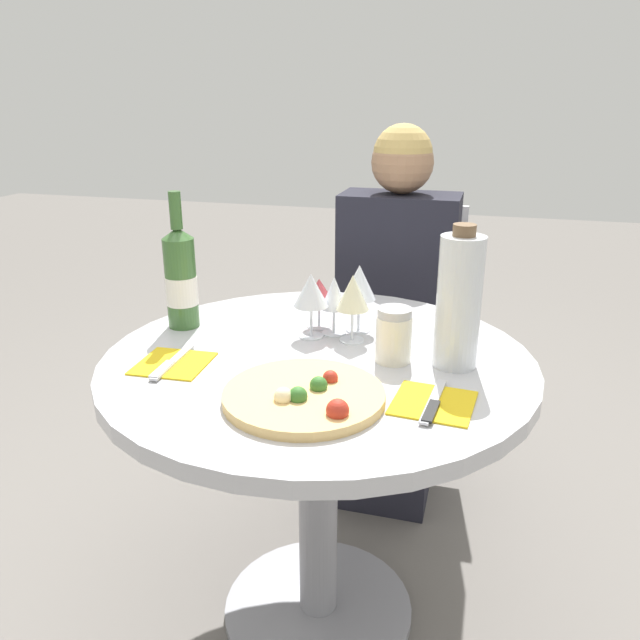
{
  "coord_description": "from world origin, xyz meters",
  "views": [
    {
      "loc": [
        0.35,
        -1.25,
        1.3
      ],
      "look_at": [
        0.02,
        -0.04,
        0.84
      ],
      "focal_mm": 35.0,
      "sensor_mm": 36.0,
      "label": 1
    }
  ],
  "objects_px": {
    "chair_behind_diner": "(397,342)",
    "tall_carafe": "(459,301)",
    "dining_table": "(318,417)",
    "wine_bottle": "(181,278)",
    "pizza_large": "(305,396)",
    "seated_diner": "(392,333)"
  },
  "relations": [
    {
      "from": "dining_table",
      "to": "tall_carafe",
      "type": "xyz_separation_m",
      "value": [
        0.3,
        0.03,
        0.3
      ]
    },
    {
      "from": "dining_table",
      "to": "wine_bottle",
      "type": "distance_m",
      "value": 0.48
    },
    {
      "from": "dining_table",
      "to": "tall_carafe",
      "type": "bearing_deg",
      "value": 6.01
    },
    {
      "from": "chair_behind_diner",
      "to": "pizza_large",
      "type": "distance_m",
      "value": 1.08
    },
    {
      "from": "wine_bottle",
      "to": "seated_diner",
      "type": "bearing_deg",
      "value": 52.88
    },
    {
      "from": "wine_bottle",
      "to": "dining_table",
      "type": "bearing_deg",
      "value": -13.83
    },
    {
      "from": "seated_diner",
      "to": "dining_table",
      "type": "bearing_deg",
      "value": 84.75
    },
    {
      "from": "dining_table",
      "to": "wine_bottle",
      "type": "height_order",
      "value": "wine_bottle"
    },
    {
      "from": "seated_diner",
      "to": "pizza_large",
      "type": "relative_size",
      "value": 3.86
    },
    {
      "from": "chair_behind_diner",
      "to": "tall_carafe",
      "type": "relative_size",
      "value": 3.02
    },
    {
      "from": "dining_table",
      "to": "wine_bottle",
      "type": "relative_size",
      "value": 2.86
    },
    {
      "from": "wine_bottle",
      "to": "chair_behind_diner",
      "type": "bearing_deg",
      "value": 58.79
    },
    {
      "from": "wine_bottle",
      "to": "tall_carafe",
      "type": "xyz_separation_m",
      "value": [
        0.68,
        -0.06,
        0.02
      ]
    },
    {
      "from": "dining_table",
      "to": "wine_bottle",
      "type": "xyz_separation_m",
      "value": [
        -0.38,
        0.09,
        0.28
      ]
    },
    {
      "from": "pizza_large",
      "to": "tall_carafe",
      "type": "distance_m",
      "value": 0.39
    },
    {
      "from": "dining_table",
      "to": "tall_carafe",
      "type": "distance_m",
      "value": 0.43
    },
    {
      "from": "dining_table",
      "to": "tall_carafe",
      "type": "relative_size",
      "value": 3.14
    },
    {
      "from": "wine_bottle",
      "to": "tall_carafe",
      "type": "relative_size",
      "value": 1.1
    },
    {
      "from": "tall_carafe",
      "to": "pizza_large",
      "type": "bearing_deg",
      "value": -136.21
    },
    {
      "from": "pizza_large",
      "to": "wine_bottle",
      "type": "height_order",
      "value": "wine_bottle"
    },
    {
      "from": "chair_behind_diner",
      "to": "pizza_large",
      "type": "xyz_separation_m",
      "value": [
        -0.03,
        -1.04,
        0.29
      ]
    },
    {
      "from": "seated_diner",
      "to": "pizza_large",
      "type": "bearing_deg",
      "value": 88.37
    }
  ]
}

